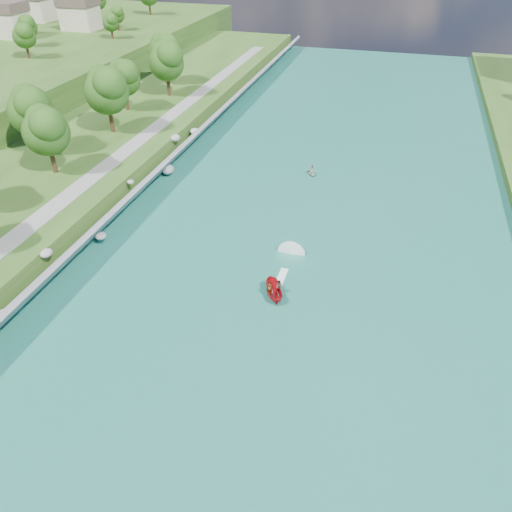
% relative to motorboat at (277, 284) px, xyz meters
% --- Properties ---
extents(ground, '(260.00, 260.00, 0.00)m').
position_rel_motorboat_xyz_m(ground, '(0.79, -16.63, -0.80)').
color(ground, '#2D5119').
rests_on(ground, ground).
extents(river_water, '(55.00, 240.00, 0.10)m').
position_rel_motorboat_xyz_m(river_water, '(0.79, 3.37, -0.75)').
color(river_water, '#1A6455').
rests_on(river_water, ground).
extents(ridge_west, '(60.00, 120.00, 9.00)m').
position_rel_motorboat_xyz_m(ridge_west, '(-81.71, 78.37, 3.70)').
color(ridge_west, '#2D5119').
rests_on(ridge_west, ground).
extents(riprap_bank, '(4.40, 236.00, 4.15)m').
position_rel_motorboat_xyz_m(riprap_bank, '(-25.06, 2.93, 1.00)').
color(riprap_bank, slate).
rests_on(riprap_bank, ground).
extents(riverside_path, '(3.00, 200.00, 0.10)m').
position_rel_motorboat_xyz_m(riverside_path, '(-31.71, 3.37, 2.75)').
color(riverside_path, gray).
rests_on(riverside_path, berm_west).
extents(ridge_houses, '(29.50, 29.50, 8.40)m').
position_rel_motorboat_xyz_m(ridge_houses, '(-87.88, 83.37, 12.51)').
color(ridge_houses, beige).
rests_on(ridge_houses, ridge_west).
extents(trees_ridge, '(23.64, 64.98, 10.72)m').
position_rel_motorboat_xyz_m(trees_ridge, '(-72.96, 88.63, 12.84)').
color(trees_ridge, '#254412').
rests_on(trees_ridge, ridge_west).
extents(motorboat, '(3.60, 19.02, 2.21)m').
position_rel_motorboat_xyz_m(motorboat, '(0.00, 0.00, 0.00)').
color(motorboat, '#AD0D15').
rests_on(motorboat, river_water).
extents(raft, '(2.81, 3.06, 1.61)m').
position_rel_motorboat_xyz_m(raft, '(-1.93, 30.94, -0.34)').
color(raft, '#999DA2').
rests_on(raft, river_water).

